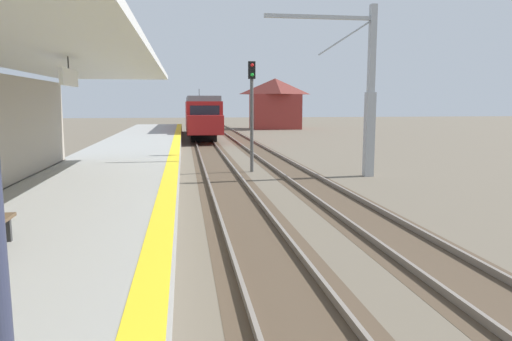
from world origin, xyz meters
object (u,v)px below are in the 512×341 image
at_px(rail_signal_post, 252,105).
at_px(distant_trackside_house, 275,103).
at_px(catenary_pylon_far_side, 364,96).
at_px(approaching_train, 201,115).

relative_size(rail_signal_post, distant_trackside_house, 0.79).
height_order(catenary_pylon_far_side, distant_trackside_house, catenary_pylon_far_side).
bearing_deg(catenary_pylon_far_side, approaching_train, 103.36).
distance_m(rail_signal_post, distant_trackside_house, 38.33).
relative_size(rail_signal_post, catenary_pylon_far_side, 0.69).
bearing_deg(rail_signal_post, catenary_pylon_far_side, -24.15).
bearing_deg(approaching_train, catenary_pylon_far_side, -76.64).
xyz_separation_m(approaching_train, distant_trackside_house, (9.95, 13.29, 1.16)).
relative_size(catenary_pylon_far_side, distant_trackside_house, 1.14).
relative_size(approaching_train, distant_trackside_house, 2.97).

